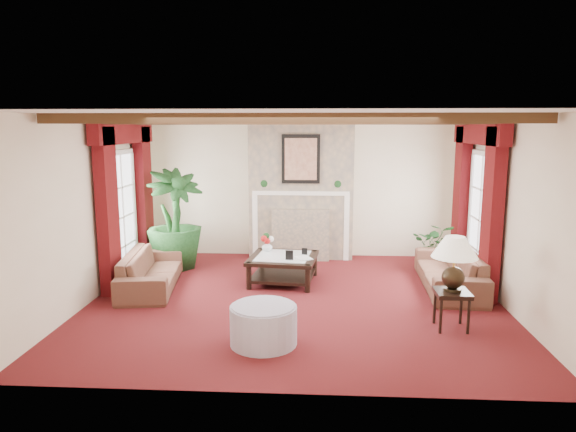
# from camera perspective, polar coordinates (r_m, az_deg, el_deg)

# --- Properties ---
(floor) EXTENTS (6.00, 6.00, 0.00)m
(floor) POSITION_cam_1_polar(r_m,az_deg,el_deg) (7.76, 0.79, -9.26)
(floor) COLOR #4C0D16
(floor) RESTS_ON ground
(ceiling) EXTENTS (6.00, 6.00, 0.00)m
(ceiling) POSITION_cam_1_polar(r_m,az_deg,el_deg) (7.34, 0.84, 11.09)
(ceiling) COLOR white
(ceiling) RESTS_ON floor
(back_wall) EXTENTS (6.00, 0.02, 2.70)m
(back_wall) POSITION_cam_1_polar(r_m,az_deg,el_deg) (10.15, 1.50, 3.11)
(back_wall) COLOR beige
(back_wall) RESTS_ON ground
(left_wall) EXTENTS (0.02, 5.50, 2.70)m
(left_wall) POSITION_cam_1_polar(r_m,az_deg,el_deg) (8.13, -20.82, 0.78)
(left_wall) COLOR beige
(left_wall) RESTS_ON ground
(right_wall) EXTENTS (0.02, 5.50, 2.70)m
(right_wall) POSITION_cam_1_polar(r_m,az_deg,el_deg) (7.89, 23.13, 0.37)
(right_wall) COLOR beige
(right_wall) RESTS_ON ground
(ceiling_beams) EXTENTS (6.00, 3.00, 0.12)m
(ceiling_beams) POSITION_cam_1_polar(r_m,az_deg,el_deg) (7.33, 0.83, 10.62)
(ceiling_beams) COLOR #3C2413
(ceiling_beams) RESTS_ON ceiling
(fireplace) EXTENTS (2.00, 0.52, 2.70)m
(fireplace) POSITION_cam_1_polar(r_m,az_deg,el_deg) (9.88, 1.50, 10.77)
(fireplace) COLOR tan
(fireplace) RESTS_ON ground
(french_door_left) EXTENTS (0.10, 1.10, 2.16)m
(french_door_left) POSITION_cam_1_polar(r_m,az_deg,el_deg) (8.96, -18.35, 6.73)
(french_door_left) COLOR white
(french_door_left) RESTS_ON ground
(french_door_right) EXTENTS (0.10, 1.10, 2.16)m
(french_door_right) POSITION_cam_1_polar(r_m,az_deg,el_deg) (8.75, 21.10, 6.50)
(french_door_right) COLOR white
(french_door_right) RESTS_ON ground
(curtains_left) EXTENTS (0.20, 2.40, 2.55)m
(curtains_left) POSITION_cam_1_polar(r_m,az_deg,el_deg) (8.91, -17.83, 9.44)
(curtains_left) COLOR #480A09
(curtains_left) RESTS_ON ground
(curtains_right) EXTENTS (0.20, 2.40, 2.55)m
(curtains_right) POSITION_cam_1_polar(r_m,az_deg,el_deg) (8.70, 20.57, 9.29)
(curtains_right) COLOR #480A09
(curtains_right) RESTS_ON ground
(sofa_left) EXTENTS (2.12, 1.10, 0.77)m
(sofa_left) POSITION_cam_1_polar(r_m,az_deg,el_deg) (8.50, -14.97, -5.19)
(sofa_left) COLOR #3E101C
(sofa_left) RESTS_ON ground
(sofa_right) EXTENTS (2.14, 0.82, 0.81)m
(sofa_right) POSITION_cam_1_polar(r_m,az_deg,el_deg) (8.57, 17.54, -5.05)
(sofa_right) COLOR #3E101C
(sofa_right) RESTS_ON ground
(potted_palm) EXTENTS (2.78, 2.79, 1.01)m
(potted_palm) POSITION_cam_1_polar(r_m,az_deg,el_deg) (9.57, -12.40, -2.66)
(potted_palm) COLOR black
(potted_palm) RESTS_ON ground
(small_plant) EXTENTS (1.22, 1.26, 0.67)m
(small_plant) POSITION_cam_1_polar(r_m,az_deg,el_deg) (9.66, 16.00, -3.74)
(small_plant) COLOR black
(small_plant) RESTS_ON ground
(coffee_table) EXTENTS (1.18, 1.18, 0.44)m
(coffee_table) POSITION_cam_1_polar(r_m,az_deg,el_deg) (8.54, -0.54, -5.93)
(coffee_table) COLOR black
(coffee_table) RESTS_ON ground
(side_table) EXTENTS (0.48, 0.48, 0.50)m
(side_table) POSITION_cam_1_polar(r_m,az_deg,el_deg) (6.95, 17.69, -9.89)
(side_table) COLOR black
(side_table) RESTS_ON ground
(ottoman) EXTENTS (0.80, 0.80, 0.46)m
(ottoman) POSITION_cam_1_polar(r_m,az_deg,el_deg) (6.20, -2.74, -12.02)
(ottoman) COLOR #AEABC1
(ottoman) RESTS_ON ground
(table_lamp) EXTENTS (0.57, 0.57, 0.72)m
(table_lamp) POSITION_cam_1_polar(r_m,az_deg,el_deg) (6.77, 17.96, -5.01)
(table_lamp) COLOR black
(table_lamp) RESTS_ON side_table
(flower_vase) EXTENTS (0.31, 0.32, 0.18)m
(flower_vase) POSITION_cam_1_polar(r_m,az_deg,el_deg) (8.79, -2.33, -3.38)
(flower_vase) COLOR silver
(flower_vase) RESTS_ON coffee_table
(book) EXTENTS (0.24, 0.19, 0.30)m
(book) POSITION_cam_1_polar(r_m,az_deg,el_deg) (8.23, 1.07, -3.87)
(book) COLOR black
(book) RESTS_ON coffee_table
(photo_frame_a) EXTENTS (0.12, 0.02, 0.16)m
(photo_frame_a) POSITION_cam_1_polar(r_m,az_deg,el_deg) (8.21, 0.15, -4.40)
(photo_frame_a) COLOR black
(photo_frame_a) RESTS_ON coffee_table
(photo_frame_b) EXTENTS (0.09, 0.04, 0.12)m
(photo_frame_b) POSITION_cam_1_polar(r_m,az_deg,el_deg) (8.54, 1.85, -3.97)
(photo_frame_b) COLOR black
(photo_frame_b) RESTS_ON coffee_table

